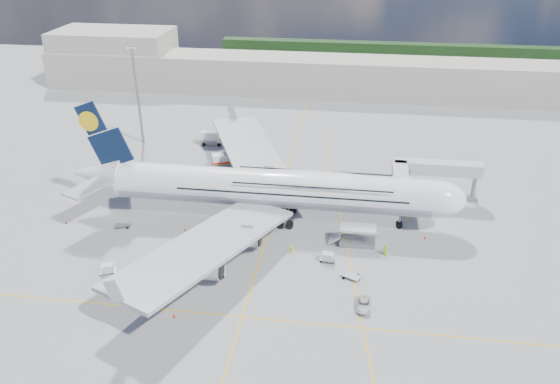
# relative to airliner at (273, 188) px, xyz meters

# --- Properties ---
(ground) EXTENTS (300.00, 300.00, 0.00)m
(ground) POSITION_rel_airliner_xyz_m (-0.26, -10.00, -6.87)
(ground) COLOR gray
(ground) RESTS_ON ground
(taxi_line_main) EXTENTS (0.25, 220.00, 0.01)m
(taxi_line_main) POSITION_rel_airliner_xyz_m (-0.26, -10.00, -6.86)
(taxi_line_main) COLOR #E6AB0C
(taxi_line_main) RESTS_ON ground
(taxi_line_cross) EXTENTS (120.00, 0.25, 0.01)m
(taxi_line_cross) POSITION_rel_airliner_xyz_m (-0.26, -30.00, -6.86)
(taxi_line_cross) COLOR #E6AB0C
(taxi_line_cross) RESTS_ON ground
(taxi_line_diag) EXTENTS (14.16, 99.06, 0.01)m
(taxi_line_diag) POSITION_rel_airliner_xyz_m (13.74, -0.00, -6.86)
(taxi_line_diag) COLOR #E6AB0C
(taxi_line_diag) RESTS_ON ground
(airliner) EXTENTS (77.26, 79.15, 23.71)m
(airliner) POSITION_rel_airliner_xyz_m (0.00, 0.00, 0.00)
(airliner) COLOR white
(airliner) RESTS_ON ground
(jet_bridge) EXTENTS (18.80, 12.10, 8.50)m
(jet_bridge) POSITION_rel_airliner_xyz_m (29.55, 10.94, -0.02)
(jet_bridge) COLOR #B7B7BC
(jet_bridge) RESTS_ON ground
(cargo_loader) EXTENTS (8.53, 3.20, 3.67)m
(cargo_loader) POSITION_rel_airliner_xyz_m (16.56, -7.11, -5.62)
(cargo_loader) COLOR silver
(cargo_loader) RESTS_ON ground
(light_mast) EXTENTS (3.00, 0.70, 25.50)m
(light_mast) POSITION_rel_airliner_xyz_m (-40.26, 35.00, 6.34)
(light_mast) COLOR gray
(light_mast) RESTS_ON ground
(terminal) EXTENTS (180.00, 16.00, 12.00)m
(terminal) POSITION_rel_airliner_xyz_m (-0.26, 85.00, -0.87)
(terminal) COLOR #B2AD9E
(terminal) RESTS_ON ground
(hangar) EXTENTS (40.00, 22.00, 18.00)m
(hangar) POSITION_rel_airliner_xyz_m (-70.26, 90.00, 2.13)
(hangar) COLOR #B2AD9E
(hangar) RESTS_ON ground
(tree_line) EXTENTS (160.00, 6.00, 8.00)m
(tree_line) POSITION_rel_airliner_xyz_m (39.74, 130.00, -2.87)
(tree_line) COLOR #193814
(tree_line) RESTS_ON ground
(dolly_row_a) EXTENTS (3.11, 2.36, 1.75)m
(dolly_row_a) POSITION_rel_airliner_xyz_m (-25.14, -22.12, -5.93)
(dolly_row_a) COLOR gray
(dolly_row_a) RESTS_ON ground
(dolly_row_b) EXTENTS (3.00, 1.90, 1.78)m
(dolly_row_b) POSITION_rel_airliner_xyz_m (-14.39, -18.91, -5.91)
(dolly_row_b) COLOR gray
(dolly_row_b) RESTS_ON ground
(dolly_row_c) EXTENTS (3.18, 2.06, 0.43)m
(dolly_row_c) POSITION_rel_airliner_xyz_m (-13.04, -18.79, -6.53)
(dolly_row_c) COLOR gray
(dolly_row_c) RESTS_ON ground
(dolly_back) EXTENTS (3.26, 2.42, 0.43)m
(dolly_back) POSITION_rel_airliner_xyz_m (-28.63, -7.24, -6.54)
(dolly_back) COLOR gray
(dolly_back) RESTS_ON ground
(dolly_nose_far) EXTENTS (3.49, 2.82, 0.45)m
(dolly_nose_far) POSITION_rel_airliner_xyz_m (15.86, -17.72, -6.52)
(dolly_nose_far) COLOR gray
(dolly_nose_far) RESTS_ON ground
(dolly_nose_near) EXTENTS (2.87, 1.81, 1.71)m
(dolly_nose_near) POSITION_rel_airliner_xyz_m (11.63, -13.43, -5.95)
(dolly_nose_near) COLOR gray
(dolly_nose_near) RESTS_ON ground
(baggage_tug) EXTENTS (3.29, 2.09, 1.90)m
(baggage_tug) POSITION_rel_airliner_xyz_m (-6.60, -20.29, -6.03)
(baggage_tug) COLOR silver
(baggage_tug) RESTS_ON ground
(catering_truck_inner) EXTENTS (7.14, 4.64, 3.95)m
(catering_truck_inner) POSITION_rel_airliner_xyz_m (-14.85, 21.45, -5.01)
(catering_truck_inner) COLOR gray
(catering_truck_inner) RESTS_ON ground
(catering_truck_outer) EXTENTS (6.16, 2.49, 3.65)m
(catering_truck_outer) POSITION_rel_airliner_xyz_m (-21.71, 36.02, -5.17)
(catering_truck_outer) COLOR gray
(catering_truck_outer) RESTS_ON ground
(service_van) EXTENTS (2.18, 4.54, 1.25)m
(service_van) POSITION_rel_airliner_xyz_m (18.00, -25.30, -6.24)
(service_van) COLOR silver
(service_van) RESTS_ON ground
(crew_nose) EXTENTS (0.69, 0.73, 1.68)m
(crew_nose) POSITION_rel_airliner_xyz_m (26.56, 2.49, -6.03)
(crew_nose) COLOR #B9EC18
(crew_nose) RESTS_ON ground
(crew_loader) EXTENTS (0.94, 1.01, 1.66)m
(crew_loader) POSITION_rel_airliner_xyz_m (14.42, -7.54, -6.04)
(crew_loader) COLOR #BAFF1A
(crew_loader) RESTS_ON ground
(crew_wing) EXTENTS (0.82, 1.23, 1.94)m
(crew_wing) POSITION_rel_airliner_xyz_m (-6.54, -12.69, -5.90)
(crew_wing) COLOR #BBE017
(crew_wing) RESTS_ON ground
(crew_van) EXTENTS (1.14, 1.07, 1.95)m
(crew_van) POSITION_rel_airliner_xyz_m (21.76, -9.95, -5.89)
(crew_van) COLOR #90DA16
(crew_van) RESTS_ON ground
(crew_tug) EXTENTS (1.34, 0.91, 1.92)m
(crew_tug) POSITION_rel_airliner_xyz_m (5.13, -12.19, -5.91)
(crew_tug) COLOR #CFFF1A
(crew_tug) RESTS_ON ground
(cone_nose) EXTENTS (0.46, 0.46, 0.58)m
(cone_nose) POSITION_rel_airliner_xyz_m (29.40, -3.48, -6.59)
(cone_nose) COLOR red
(cone_nose) RESTS_ON ground
(cone_wing_left_inner) EXTENTS (0.46, 0.46, 0.58)m
(cone_wing_left_inner) POSITION_rel_airliner_xyz_m (-4.33, 9.41, -6.59)
(cone_wing_left_inner) COLOR red
(cone_wing_left_inner) RESTS_ON ground
(cone_wing_left_outer) EXTENTS (0.38, 0.38, 0.48)m
(cone_wing_left_outer) POSITION_rel_airliner_xyz_m (-16.71, 20.72, -6.63)
(cone_wing_left_outer) COLOR red
(cone_wing_left_outer) RESTS_ON ground
(cone_wing_right_inner) EXTENTS (0.39, 0.39, 0.50)m
(cone_wing_right_inner) POSITION_rel_airliner_xyz_m (-16.22, -6.94, -6.63)
(cone_wing_right_inner) COLOR red
(cone_wing_right_inner) RESTS_ON ground
(cone_wing_right_outer) EXTENTS (0.48, 0.48, 0.61)m
(cone_wing_right_outer) POSITION_rel_airliner_xyz_m (-10.55, -31.49, -6.57)
(cone_wing_right_outer) COLOR red
(cone_wing_right_outer) RESTS_ON ground
(cone_tail) EXTENTS (0.42, 0.42, 0.54)m
(cone_tail) POSITION_rel_airliner_xyz_m (-40.28, -7.48, -6.61)
(cone_tail) COLOR red
(cone_tail) RESTS_ON ground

